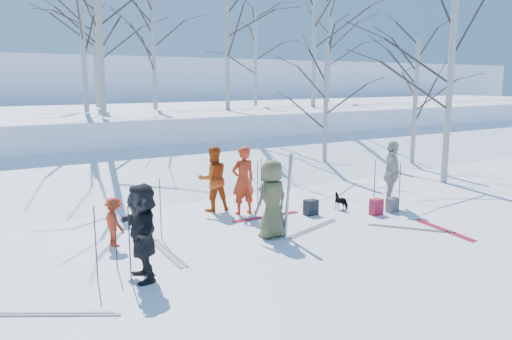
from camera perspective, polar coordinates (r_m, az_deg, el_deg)
ground at (r=11.28m, az=4.12°, el=-7.66°), size 120.00×120.00×0.00m
snow_ramp at (r=17.20m, az=-9.87°, el=-1.03°), size 70.00×9.49×4.12m
snow_plateau at (r=26.52m, az=-18.30°, el=4.37°), size 70.00×18.00×2.20m
far_hill at (r=47.08m, az=-24.77°, el=7.50°), size 90.00×30.00×6.00m
skier_olive_center at (r=11.03m, az=1.84°, el=-3.34°), size 0.93×0.69×1.75m
skier_red_north at (r=12.95m, az=-1.48°, el=-1.21°), size 0.67×0.46×1.79m
skier_redor_behind at (r=13.33m, az=-4.92°, el=-1.03°), size 0.92×0.76×1.74m
skier_red_seated at (r=10.94m, az=-15.88°, el=-5.72°), size 0.50×0.74×1.05m
skier_cream_east at (r=14.07m, az=15.25°, el=-0.52°), size 1.12×1.05×1.85m
skier_grey_west at (r=8.94m, az=-12.86°, el=-6.90°), size 0.76×1.66×1.73m
dog at (r=13.73m, az=9.75°, el=-3.56°), size 0.31×0.56×0.45m
upright_ski_left at (r=11.00m, az=3.67°, el=-2.99°), size 0.11×0.17×1.90m
upright_ski_right at (r=11.02m, az=3.68°, el=-2.96°), size 0.14×0.23×1.89m
ski_pair_a at (r=12.40m, az=17.33°, el=-6.41°), size 2.02×2.09×0.02m
ski_pair_b at (r=12.55m, az=20.63°, el=-6.40°), size 0.85×1.97×0.02m
ski_pair_c at (r=10.41m, az=-10.07°, el=-9.29°), size 0.41×1.92×0.02m
ski_pair_d at (r=8.33m, az=-22.09°, el=-15.03°), size 1.90×2.08×0.02m
ski_pair_e at (r=12.85m, az=1.16°, el=-5.36°), size 0.32×1.91×0.02m
ski_pair_f at (r=11.95m, az=6.57°, el=-6.63°), size 1.30×2.02×0.02m
ski_pole_a at (r=13.54m, az=16.07°, el=-2.07°), size 0.02×0.02×1.34m
ski_pole_b at (r=13.82m, az=13.39°, el=-1.71°), size 0.02×0.02×1.34m
ski_pole_c at (r=9.64m, az=-15.75°, el=-7.00°), size 0.02×0.02×1.34m
ski_pole_d at (r=8.95m, az=-14.25°, el=-8.25°), size 0.02×0.02×1.34m
ski_pole_e at (r=13.44m, az=0.19°, el=-1.76°), size 0.02×0.02×1.34m
ski_pole_f at (r=11.22m, az=-10.87°, el=-4.36°), size 0.02×0.02×1.34m
ski_pole_g at (r=13.82m, az=0.59°, el=-1.43°), size 0.02×0.02×1.34m
ski_pole_h at (r=9.11m, az=-17.84°, el=-8.11°), size 0.02×0.02×1.34m
backpack_red at (r=13.39m, az=13.58°, el=-4.12°), size 0.32×0.22×0.42m
backpack_grey at (r=13.77m, az=15.30°, el=-3.89°), size 0.30×0.20×0.38m
backpack_dark at (r=13.10m, az=6.29°, el=-4.26°), size 0.34×0.24×0.40m
birch_plateau_a at (r=25.69m, az=6.72°, el=16.35°), size 6.26×6.26×8.08m
birch_plateau_b at (r=30.24m, az=8.33°, el=13.40°), size 4.80×4.80×6.00m
birch_plateau_c at (r=22.29m, az=-11.62°, el=12.93°), size 3.96×3.96×4.79m
birch_plateau_d at (r=24.45m, az=-17.65°, el=13.91°), size 4.85×4.85×6.08m
birch_plateau_f at (r=18.76m, az=-17.52°, el=16.03°), size 5.23×5.23×6.62m
birch_plateau_g at (r=25.13m, az=-17.96°, el=13.68°), size 4.79×4.79×5.98m
birch_plateau_h at (r=25.31m, az=-0.05°, el=12.45°), size 3.75×3.75×4.50m
birch_plateau_j at (r=22.83m, az=-3.32°, el=14.96°), size 5.02×5.02×6.32m
birch_plateau_l at (r=21.22m, az=-19.22°, el=14.28°), size 4.76×4.76×5.94m
birch_edge_b at (r=17.96m, az=21.34°, el=9.87°), size 5.59×5.59×7.13m
birch_edge_c at (r=20.82m, az=17.72°, el=7.16°), size 4.13×4.13×5.05m
birch_edge_e at (r=18.76m, az=7.97°, el=6.76°), size 3.91×3.91×4.72m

